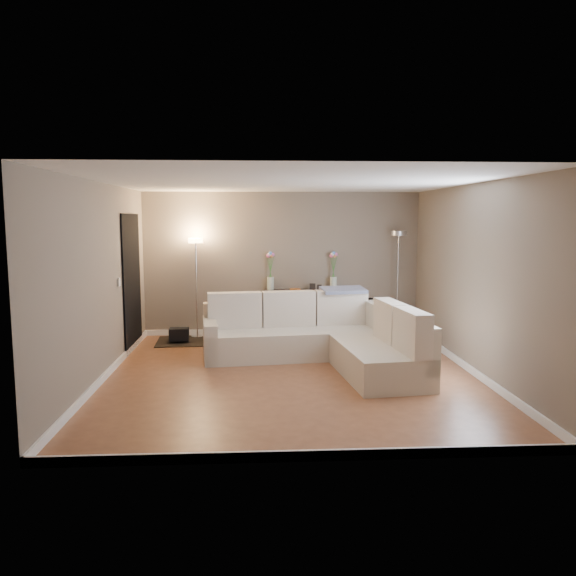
{
  "coord_description": "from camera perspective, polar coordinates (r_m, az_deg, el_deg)",
  "views": [
    {
      "loc": [
        -0.47,
        -7.44,
        2.13
      ],
      "look_at": [
        0.0,
        0.8,
        1.1
      ],
      "focal_mm": 35.0,
      "sensor_mm": 36.0,
      "label": 1
    }
  ],
  "objects": [
    {
      "name": "ceiling",
      "position": [
        7.47,
        0.36,
        10.75
      ],
      "size": [
        5.0,
        5.5,
        0.01
      ],
      "primitive_type": "cube",
      "color": "white",
      "rests_on": "ground"
    },
    {
      "name": "table_decor",
      "position": [
        10.18,
        1.42,
        -0.09
      ],
      "size": [
        0.57,
        0.13,
        0.14
      ],
      "color": "#CC6624",
      "rests_on": "console_table"
    },
    {
      "name": "doorway",
      "position": [
        9.42,
        -15.56,
        0.57
      ],
      "size": [
        0.02,
        1.2,
        2.2
      ],
      "primitive_type": "cube",
      "color": "black",
      "rests_on": "ground"
    },
    {
      "name": "black_bag",
      "position": [
        9.82,
        -11.01,
        -4.63
      ],
      "size": [
        0.34,
        0.25,
        0.21
      ],
      "primitive_type": "cube",
      "rotation": [
        0.0,
        0.0,
        0.05
      ],
      "color": "black",
      "rests_on": "charcoal_rug"
    },
    {
      "name": "floor_lamp_unlit",
      "position": [
        10.26,
        11.12,
        2.59
      ],
      "size": [
        0.27,
        0.27,
        1.9
      ],
      "color": "silver",
      "rests_on": "floor"
    },
    {
      "name": "baseboard_right",
      "position": [
        8.28,
        17.95,
        -7.8
      ],
      "size": [
        0.03,
        5.5,
        0.1
      ],
      "primitive_type": "cube",
      "color": "white",
      "rests_on": "ground"
    },
    {
      "name": "wall_back",
      "position": [
        10.25,
        -0.62,
        2.47
      ],
      "size": [
        5.0,
        0.02,
        2.6
      ],
      "primitive_type": "cube",
      "color": "#796C5D",
      "rests_on": "ground"
    },
    {
      "name": "switch_plate",
      "position": [
        8.59,
        -16.78,
        0.59
      ],
      "size": [
        0.02,
        0.08,
        0.12
      ],
      "primitive_type": "cube",
      "color": "white",
      "rests_on": "ground"
    },
    {
      "name": "baseboard_back",
      "position": [
        10.4,
        -0.61,
        -4.42
      ],
      "size": [
        5.0,
        0.03,
        0.1
      ],
      "primitive_type": "cube",
      "color": "white",
      "rests_on": "ground"
    },
    {
      "name": "console_table",
      "position": [
        10.27,
        0.96,
        -2.19
      ],
      "size": [
        1.36,
        0.4,
        0.83
      ],
      "color": "black",
      "rests_on": "floor"
    },
    {
      "name": "flower_vase_right",
      "position": [
        10.23,
        4.64,
        1.44
      ],
      "size": [
        0.16,
        0.13,
        0.71
      ],
      "color": "silver",
      "rests_on": "console_table"
    },
    {
      "name": "sectional_sofa",
      "position": [
        8.39,
        3.66,
        -5.05
      ],
      "size": [
        3.08,
        2.76,
        0.98
      ],
      "color": "beige",
      "rests_on": "floor"
    },
    {
      "name": "floor_lamp_lit",
      "position": [
        10.07,
        -9.32,
        2.03
      ],
      "size": [
        0.26,
        0.26,
        1.78
      ],
      "color": "silver",
      "rests_on": "floor"
    },
    {
      "name": "charcoal_rug",
      "position": [
        9.93,
        -9.84,
        -5.33
      ],
      "size": [
        1.2,
        0.93,
        0.02
      ],
      "primitive_type": "cube",
      "rotation": [
        0.0,
        0.0,
        0.05
      ],
      "color": "black",
      "rests_on": "floor"
    },
    {
      "name": "wall_left",
      "position": [
        7.76,
        -18.48,
        0.6
      ],
      "size": [
        0.02,
        5.5,
        2.6
      ],
      "primitive_type": "cube",
      "color": "#796C5D",
      "rests_on": "ground"
    },
    {
      "name": "floor",
      "position": [
        7.76,
        0.34,
        -8.86
      ],
      "size": [
        5.0,
        5.5,
        0.01
      ],
      "primitive_type": "cube",
      "color": "brown",
      "rests_on": "ground"
    },
    {
      "name": "wall_right",
      "position": [
        8.06,
        18.45,
        0.83
      ],
      "size": [
        0.02,
        5.5,
        2.6
      ],
      "primitive_type": "cube",
      "color": "#796C5D",
      "rests_on": "ground"
    },
    {
      "name": "baseboard_left",
      "position": [
        7.99,
        -17.94,
        -8.34
      ],
      "size": [
        0.03,
        5.5,
        0.1
      ],
      "primitive_type": "cube",
      "color": "white",
      "rests_on": "ground"
    },
    {
      "name": "throw_blanket",
      "position": [
        9.08,
        5.63,
        -0.19
      ],
      "size": [
        0.76,
        0.52,
        0.09
      ],
      "primitive_type": "cube",
      "rotation": [
        0.1,
        0.0,
        0.16
      ],
      "color": "slate",
      "rests_on": "sectional_sofa"
    },
    {
      "name": "flower_vase_left",
      "position": [
        10.17,
        -1.8,
        1.42
      ],
      "size": [
        0.16,
        0.13,
        0.71
      ],
      "color": "silver",
      "rests_on": "console_table"
    },
    {
      "name": "leaning_mirror",
      "position": [
        10.35,
        1.38,
        1.98
      ],
      "size": [
        0.96,
        0.07,
        0.75
      ],
      "color": "black",
      "rests_on": "console_table"
    },
    {
      "name": "baseboard_front",
      "position": [
        5.17,
        2.33,
        -16.63
      ],
      "size": [
        5.0,
        0.03,
        0.1
      ],
      "primitive_type": "cube",
      "color": "white",
      "rests_on": "ground"
    },
    {
      "name": "wall_front",
      "position": [
        4.78,
        2.43,
        -2.91
      ],
      "size": [
        5.0,
        0.02,
        2.6
      ],
      "primitive_type": "cube",
      "color": "#796C5D",
      "rests_on": "ground"
    }
  ]
}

